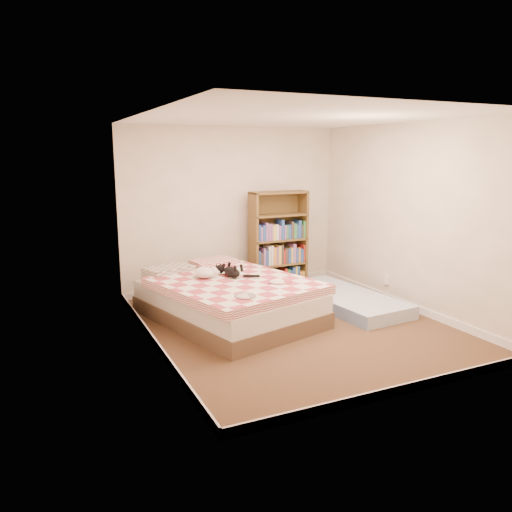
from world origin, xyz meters
name	(u,v)px	position (x,y,z in m)	size (l,w,h in m)	color
room	(296,230)	(0.00, 0.00, 1.20)	(3.51, 4.01, 2.51)	#4F3B21
bed	(227,298)	(-0.66, 0.61, 0.27)	(2.08, 2.56, 0.60)	brown
bookshelf	(278,253)	(0.64, 1.72, 0.56)	(0.92, 0.32, 1.53)	#513C1B
floor_mattress	(344,299)	(1.04, 0.45, 0.09)	(0.88, 1.94, 0.18)	#6E8BB8
black_cat	(231,271)	(-0.57, 0.69, 0.60)	(0.31, 0.64, 0.14)	black
white_dog	(205,273)	(-0.90, 0.74, 0.61)	(0.33, 0.35, 0.14)	white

